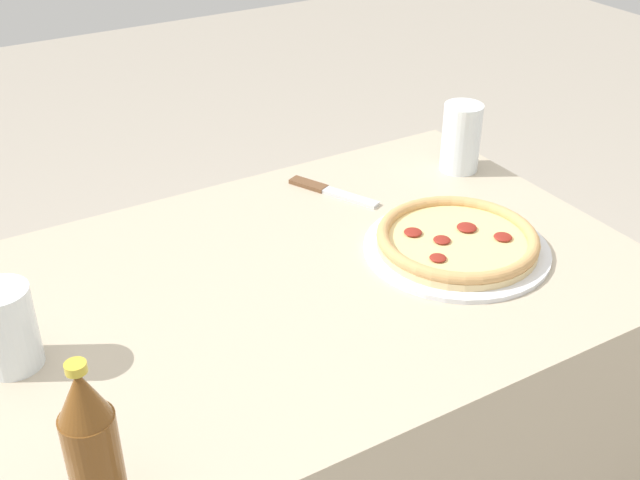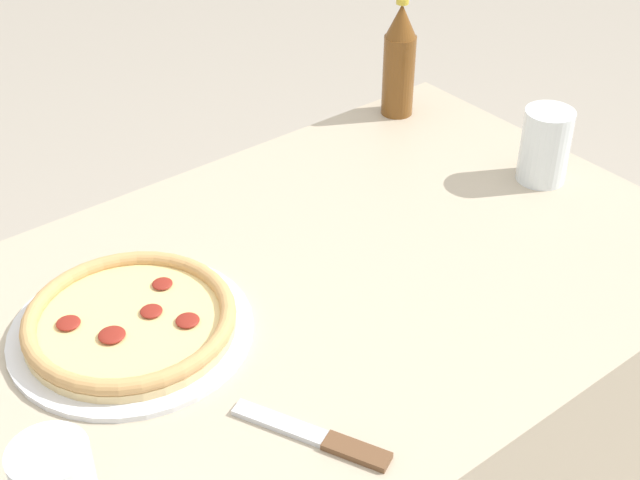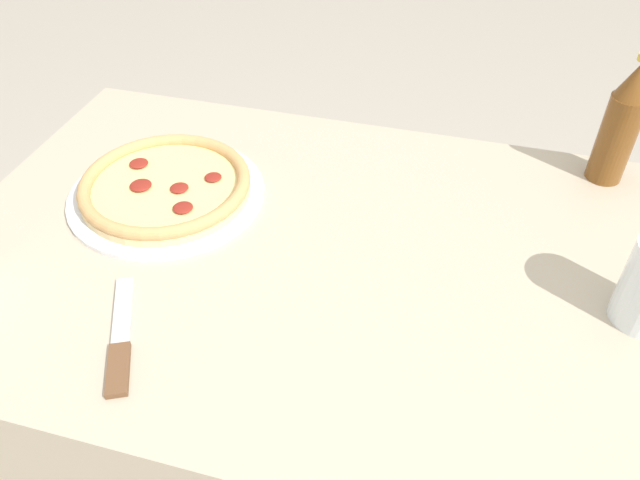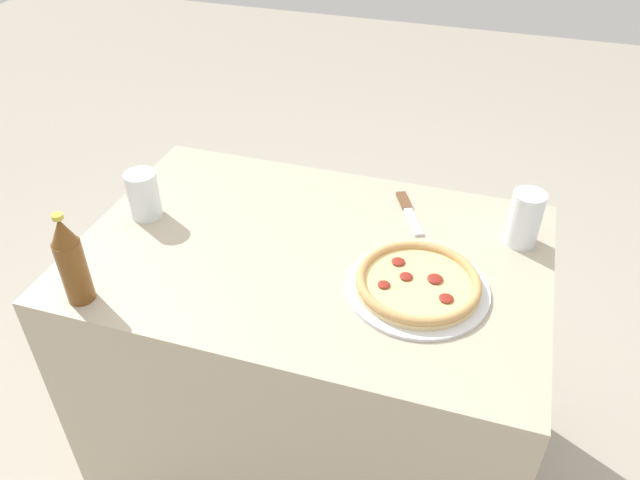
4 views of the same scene
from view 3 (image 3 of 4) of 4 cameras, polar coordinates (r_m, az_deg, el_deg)
The scene contains 4 objects.
table at distance 1.18m, azimuth -0.39°, elevation -14.52°, with size 1.08×0.72×0.75m.
pizza_pepperoni at distance 1.01m, azimuth -13.91°, elevation 4.71°, with size 0.31×0.31×0.04m.
beer_bottle at distance 1.09m, azimuth 25.86°, elevation 9.57°, with size 0.06×0.06×0.21m.
knife at distance 0.82m, azimuth -17.75°, elevation -8.60°, with size 0.10×0.18×0.01m.
Camera 3 is at (-0.18, 0.64, 1.36)m, focal length 35.00 mm.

